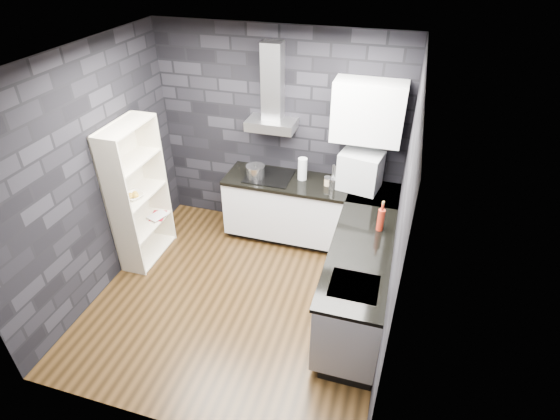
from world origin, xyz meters
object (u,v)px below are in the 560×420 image
at_px(red_bottle, 381,220).
at_px(bookshelf, 138,195).
at_px(utensil_crock, 333,183).
at_px(pot, 255,172).
at_px(glass_vase, 302,169).
at_px(fruit_bowl, 134,196).
at_px(storage_jar, 327,182).
at_px(appliance_garage, 360,171).

distance_m(red_bottle, bookshelf, 2.85).
height_order(utensil_crock, bookshelf, bookshelf).
relative_size(pot, bookshelf, 0.13).
bearing_deg(glass_vase, bookshelf, -152.35).
height_order(glass_vase, bookshelf, bookshelf).
xyz_separation_m(glass_vase, red_bottle, (1.06, -0.83, -0.02)).
distance_m(pot, utensil_crock, 1.00).
relative_size(glass_vase, utensil_crock, 2.20).
bearing_deg(bookshelf, fruit_bowl, -83.64).
distance_m(storage_jar, utensil_crock, 0.09).
xyz_separation_m(red_bottle, bookshelf, (-2.85, -0.11, -0.12)).
relative_size(pot, fruit_bowl, 1.05).
bearing_deg(fruit_bowl, appliance_garage, 22.07).
xyz_separation_m(utensil_crock, bookshelf, (-2.21, -0.83, -0.07)).
bearing_deg(pot, bookshelf, -145.97).
xyz_separation_m(utensil_crock, appliance_garage, (0.30, 0.11, 0.16)).
height_order(appliance_garage, fruit_bowl, appliance_garage).
distance_m(red_bottle, fruit_bowl, 2.86).
distance_m(pot, storage_jar, 0.93).
bearing_deg(pot, utensil_crock, 0.52).
bearing_deg(utensil_crock, bookshelf, -159.51).
xyz_separation_m(glass_vase, appliance_garage, (0.72, -0.01, 0.08)).
relative_size(utensil_crock, bookshelf, 0.07).
height_order(storage_jar, fruit_bowl, storage_jar).
bearing_deg(glass_vase, utensil_crock, -15.42).
bearing_deg(storage_jar, red_bottle, -46.77).
distance_m(glass_vase, red_bottle, 1.34).
xyz_separation_m(storage_jar, utensil_crock, (0.08, -0.05, 0.02)).
height_order(storage_jar, red_bottle, red_bottle).
height_order(utensil_crock, appliance_garage, appliance_garage).
xyz_separation_m(pot, glass_vase, (0.58, 0.12, 0.06)).
height_order(pot, bookshelf, bookshelf).
xyz_separation_m(utensil_crock, fruit_bowl, (-2.21, -0.91, -0.03)).
bearing_deg(fruit_bowl, pot, 36.73).
distance_m(utensil_crock, appliance_garage, 0.36).
relative_size(glass_vase, bookshelf, 0.16).
xyz_separation_m(pot, fruit_bowl, (-1.21, -0.90, -0.04)).
relative_size(bookshelf, fruit_bowl, 8.19).
xyz_separation_m(pot, utensil_crock, (1.00, 0.01, -0.01)).
xyz_separation_m(pot, appliance_garage, (1.30, 0.12, 0.14)).
xyz_separation_m(pot, bookshelf, (-1.21, -0.82, -0.08)).
height_order(pot, utensil_crock, pot).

